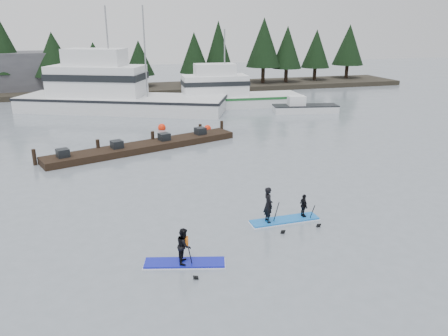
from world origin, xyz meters
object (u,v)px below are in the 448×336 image
object	(u,v)px
fishing_boat_large	(116,102)
fishing_boat_medium	(227,100)
paddleboard_solo	(184,251)
paddleboard_duo	(281,210)
floating_dock	(145,147)

from	to	relation	value
fishing_boat_large	fishing_boat_medium	size ratio (longest dim) A/B	1.39
fishing_boat_large	paddleboard_solo	size ratio (longest dim) A/B	6.95
fishing_boat_large	paddleboard_duo	bearing A→B (deg)	-54.68
fishing_boat_medium	paddleboard_solo	world-z (taller)	fishing_boat_medium
fishing_boat_large	paddleboard_solo	bearing A→B (deg)	-64.30
paddleboard_solo	paddleboard_duo	world-z (taller)	paddleboard_duo
fishing_boat_large	paddleboard_duo	xyz separation A→B (m)	(5.57, -28.28, -0.29)
floating_dock	paddleboard_solo	bearing A→B (deg)	-110.48
fishing_boat_medium	floating_dock	bearing A→B (deg)	-121.42
fishing_boat_medium	paddleboard_duo	distance (m)	28.22
fishing_boat_medium	paddleboard_solo	size ratio (longest dim) A/B	5.00
fishing_boat_medium	floating_dock	distance (m)	17.63
fishing_boat_large	paddleboard_duo	distance (m)	28.82
fishing_boat_large	fishing_boat_medium	bearing A→B (deg)	20.89
paddleboard_solo	paddleboard_duo	distance (m)	5.29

